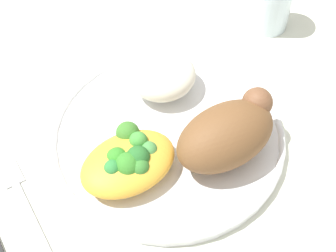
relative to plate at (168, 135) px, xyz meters
name	(u,v)px	position (x,y,z in m)	size (l,w,h in m)	color
ground_plane	(168,139)	(0.00, 0.00, -0.01)	(2.00, 2.00, 0.00)	silver
plate	(168,135)	(0.00, 0.00, 0.00)	(0.27, 0.27, 0.02)	white
roasted_chicken	(228,134)	(0.04, -0.06, 0.04)	(0.12, 0.07, 0.07)	brown
rice_pile	(163,76)	(0.03, 0.06, 0.03)	(0.08, 0.08, 0.04)	white
mac_cheese_with_broccoli	(129,161)	(-0.06, -0.02, 0.03)	(0.11, 0.08, 0.04)	gold
fork	(25,203)	(-0.18, 0.01, -0.01)	(0.02, 0.14, 0.01)	#B2B2B7
water_glass	(272,0)	(0.23, 0.10, 0.03)	(0.06, 0.06, 0.09)	silver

